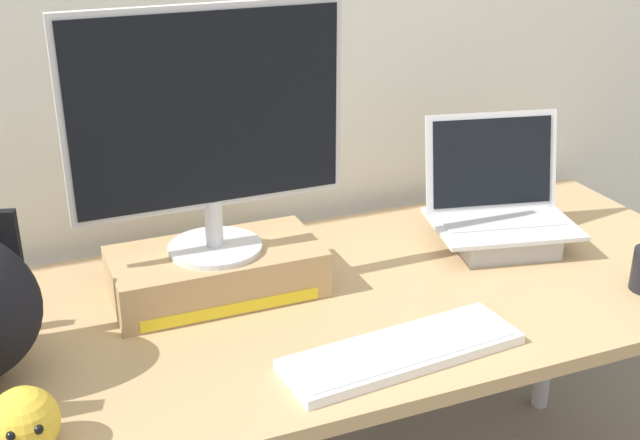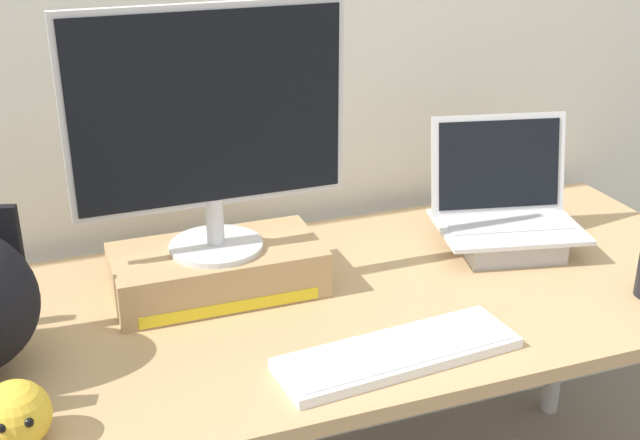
# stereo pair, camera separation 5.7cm
# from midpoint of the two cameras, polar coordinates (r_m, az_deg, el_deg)

# --- Properties ---
(desk) EXTENTS (1.88, 0.77, 0.73)m
(desk) POSITION_cam_midpoint_polar(r_m,az_deg,el_deg) (1.74, -0.96, -7.45)
(desk) COLOR tan
(desk) RESTS_ON ground
(toner_box_yellow) EXTENTS (0.43, 0.22, 0.10)m
(toner_box_yellow) POSITION_cam_midpoint_polar(r_m,az_deg,el_deg) (1.72, -8.17, -3.60)
(toner_box_yellow) COLOR tan
(toner_box_yellow) RESTS_ON desk
(desktop_monitor) EXTENTS (0.55, 0.19, 0.50)m
(desktop_monitor) POSITION_cam_midpoint_polar(r_m,az_deg,el_deg) (1.61, -8.81, 6.56)
(desktop_monitor) COLOR silver
(desktop_monitor) RESTS_ON toner_box_yellow
(open_laptop) EXTENTS (0.37, 0.30, 0.30)m
(open_laptop) POSITION_cam_midpoint_polar(r_m,az_deg,el_deg) (1.97, 11.59, -0.05)
(open_laptop) COLOR #ADADB2
(open_laptop) RESTS_ON desk
(external_keyboard) EXTENTS (0.47, 0.18, 0.02)m
(external_keyboard) POSITION_cam_midpoint_polar(r_m,az_deg,el_deg) (1.52, 4.67, -9.11)
(external_keyboard) COLOR white
(external_keyboard) RESTS_ON desk
(plush_toy) EXTENTS (0.11, 0.11, 0.11)m
(plush_toy) POSITION_cam_midpoint_polar(r_m,az_deg,el_deg) (1.36, -21.12, -13.01)
(plush_toy) COLOR gold
(plush_toy) RESTS_ON desk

